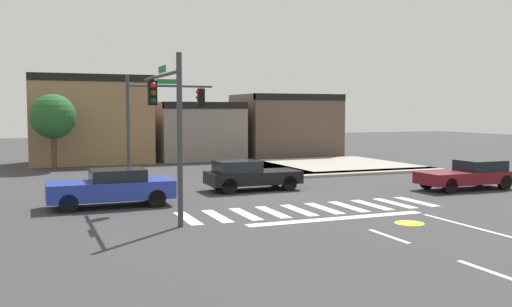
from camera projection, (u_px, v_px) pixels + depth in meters
The scene contains 12 objects.
ground_plane at pixel (266, 193), 25.74m from camera, with size 120.00×120.00×0.00m, color #353538.
crosswalk_near at pixel (311, 209), 21.58m from camera, with size 10.15×2.58×0.01m.
lane_markings at pixel (465, 247), 15.60m from camera, with size 6.80×18.75×0.01m.
bike_detector_marking at pixel (409, 223), 18.91m from camera, with size 0.99×0.99×0.01m.
curb_corner_northeast at pixel (328, 166), 37.60m from camera, with size 10.00×10.60×0.15m.
storefront_row at pixel (192, 124), 43.64m from camera, with size 23.66×6.32×6.23m.
traffic_signal_northwest at pixel (161, 111), 28.66m from camera, with size 4.46×0.32×5.51m.
traffic_signal_southwest at pixel (166, 109), 19.85m from camera, with size 0.32×5.55×5.60m.
car_maroon at pixel (469, 175), 26.98m from camera, with size 4.75×1.83×1.38m.
car_black at pixel (249, 175), 26.61m from camera, with size 4.37×1.90×1.43m.
car_blue at pixel (112, 187), 22.16m from camera, with size 4.80×1.90×1.47m.
roadside_tree at pixel (53, 117), 35.28m from camera, with size 2.79×2.79×4.80m.
Camera 1 is at (-9.92, -23.53, 3.76)m, focal length 39.74 mm.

